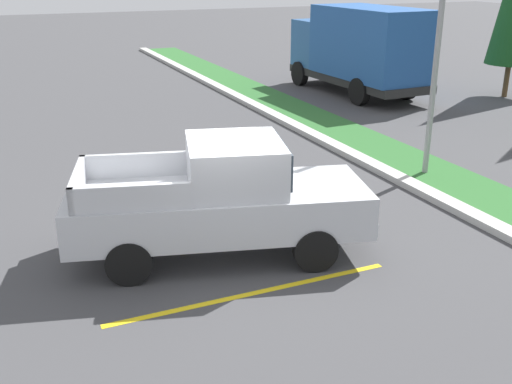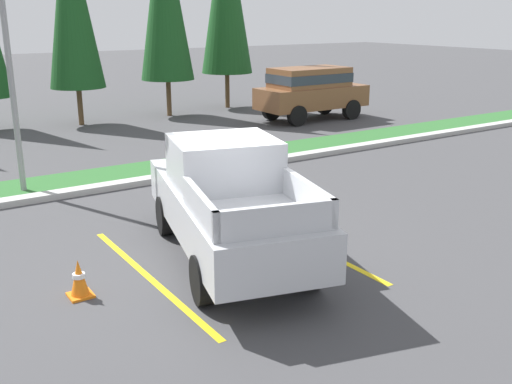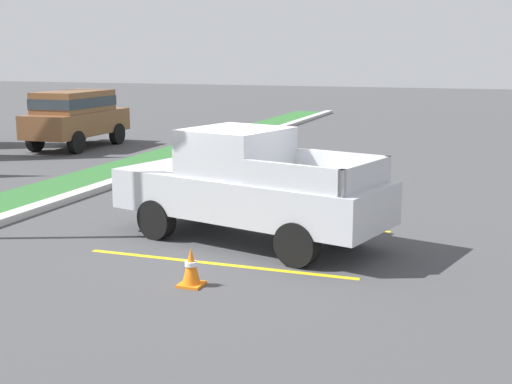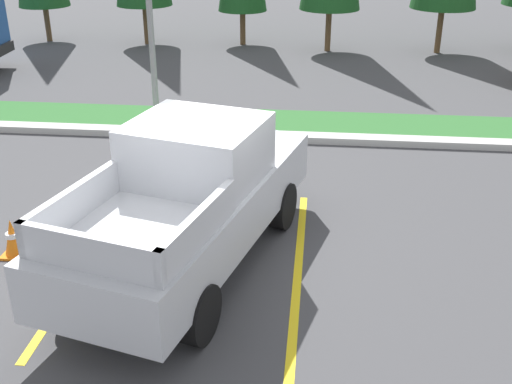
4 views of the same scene
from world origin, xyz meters
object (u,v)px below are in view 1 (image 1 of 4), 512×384
Objects in this scene: cargo_truck_distant at (360,47)px; street_light at (436,13)px; pickup_truck_main at (221,200)px; traffic_cone at (174,191)px.

street_light is (9.13, -4.00, 2.02)m from cargo_truck_distant.
traffic_cone is at bearing -177.87° from pickup_truck_main.
cargo_truck_distant reaches higher than pickup_truck_main.
cargo_truck_distant is at bearing 138.33° from pickup_truck_main.
street_light is 7.11m from traffic_cone.
street_light is (-2.12, 6.01, 2.83)m from pickup_truck_main.
traffic_cone is (-2.71, -0.10, -0.75)m from pickup_truck_main.
pickup_truck_main is at bearing -70.60° from street_light.
street_light is at bearing 84.43° from traffic_cone.
pickup_truck_main is 9.22× the size of traffic_cone.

